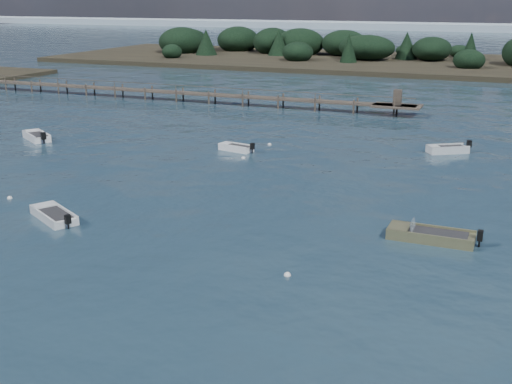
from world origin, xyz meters
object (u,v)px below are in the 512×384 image
at_px(tender_far_grey, 37,138).
at_px(dinghy_mid_white_b, 430,237).
at_px(tender_far_grey_b, 447,151).
at_px(tender_far_white, 236,149).
at_px(jetty, 179,93).
at_px(dinghy_mid_grey, 54,217).

height_order(tender_far_grey, dinghy_mid_white_b, tender_far_grey).
bearing_deg(dinghy_mid_white_b, tender_far_grey, 161.57).
height_order(tender_far_grey_b, tender_far_white, tender_far_grey_b).
xyz_separation_m(dinghy_mid_white_b, jetty, (-33.89, 35.41, 0.83)).
relative_size(tender_far_grey, dinghy_mid_white_b, 0.81).
bearing_deg(jetty, tender_far_white, -51.62).
relative_size(tender_far_grey, tender_far_grey_b, 1.10).
xyz_separation_m(tender_far_grey, tender_far_grey_b, (33.74, 8.49, -0.01)).
height_order(tender_far_grey, tender_far_grey_b, tender_far_grey).
distance_m(dinghy_mid_white_b, dinghy_mid_grey, 20.58).
xyz_separation_m(tender_far_grey_b, dinghy_mid_grey, (-18.73, -24.82, -0.04)).
distance_m(tender_far_grey, tender_far_grey_b, 34.79).
xyz_separation_m(tender_far_grey, jetty, (1.17, 23.72, 0.81)).
bearing_deg(dinghy_mid_white_b, dinghy_mid_grey, -166.97).
relative_size(dinghy_mid_white_b, tender_far_white, 1.45).
bearing_deg(jetty, dinghy_mid_grey, -70.94).
bearing_deg(jetty, dinghy_mid_white_b, -46.25).
bearing_deg(tender_far_grey_b, tender_far_white, -160.14).
xyz_separation_m(tender_far_white, jetty, (-16.62, 20.99, 0.83)).
height_order(tender_far_grey, jetty, jetty).
distance_m(tender_far_white, jetty, 26.79).
relative_size(dinghy_mid_grey, jetty, 0.06).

